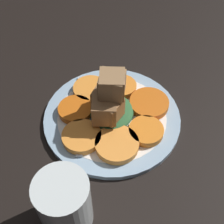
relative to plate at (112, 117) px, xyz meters
The scene contains 12 objects.
table_slab 1.52cm from the plate, ahead, with size 120.00×120.00×2.00cm, color black.
plate is the anchor object (origin of this frame).
carrot_slice_0 6.86cm from the plate, 22.99° to the left, with size 7.45×7.45×1.27cm, color #F99539.
carrot_slice_1 7.23cm from the plate, 72.10° to the left, with size 6.09×6.09×1.27cm, color orange.
carrot_slice_2 7.39cm from the plate, 124.79° to the left, with size 7.34×7.34×1.27cm, color orange.
carrot_slice_3 7.08cm from the plate, behind, with size 5.68×5.68×1.27cm, color orange.
carrot_slice_4 7.41cm from the plate, 128.99° to the right, with size 6.65×6.65×1.27cm, color orange.
carrot_slice_5 6.88cm from the plate, 81.19° to the right, with size 6.31×6.31×1.27cm, color #D66115.
carrot_slice_6 7.42cm from the plate, 29.12° to the right, with size 6.82×6.82×1.27cm, color orange.
center_pile 4.84cm from the plate, 35.33° to the right, with size 9.05×7.76×10.13cm.
fork 5.70cm from the plate, 83.88° to the right, with size 18.39×7.05×0.40cm.
water_glass 20.00cm from the plate, ahead, with size 7.50×7.50×9.76cm.
Camera 1 is at (34.37, 9.88, 47.51)cm, focal length 50.00 mm.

